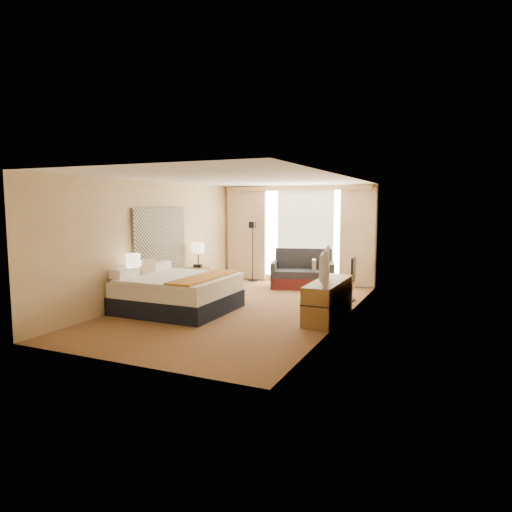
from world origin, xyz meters
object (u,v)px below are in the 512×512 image
at_px(nightstand_left, 131,297).
at_px(media_dresser, 328,299).
at_px(nightstand_right, 198,278).
at_px(lamp_left, 133,260).
at_px(loveseat, 303,275).
at_px(desk_chair, 348,281).
at_px(bed, 177,292).
at_px(lamp_right, 198,248).
at_px(television, 320,266).
at_px(floor_lamp, 252,239).

bearing_deg(nightstand_left, media_dresser, 15.84).
xyz_separation_m(nightstand_right, lamp_left, (0.03, -2.45, 0.73)).
relative_size(loveseat, desk_chair, 1.82).
relative_size(media_dresser, lamp_left, 3.06).
bearing_deg(bed, desk_chair, 39.37).
xyz_separation_m(nightstand_left, nightstand_right, (0.00, 2.50, 0.00)).
xyz_separation_m(loveseat, lamp_right, (-2.27, -1.33, 0.70)).
height_order(nightstand_right, television, television).
xyz_separation_m(nightstand_right, floor_lamp, (0.72, 1.67, 0.88)).
bearing_deg(nightstand_right, desk_chair, 3.86).
relative_size(nightstand_left, nightstand_right, 1.00).
xyz_separation_m(bed, floor_lamp, (-0.09, 3.77, 0.79)).
xyz_separation_m(nightstand_left, media_dresser, (3.70, 1.05, 0.07)).
distance_m(nightstand_left, desk_chair, 4.59).
distance_m(nightstand_left, loveseat, 4.46).
relative_size(bed, lamp_left, 3.49).
bearing_deg(loveseat, media_dresser, -78.95).
distance_m(media_dresser, lamp_right, 4.01).
distance_m(loveseat, floor_lamp, 1.80).
height_order(desk_chair, television, television).
height_order(desk_chair, lamp_right, lamp_right).
bearing_deg(media_dresser, bed, -167.33).
relative_size(nightstand_right, lamp_left, 0.94).
relative_size(loveseat, television, 1.54).
bearing_deg(desk_chair, lamp_right, -178.81).
xyz_separation_m(nightstand_left, floor_lamp, (0.72, 4.17, 0.88)).
relative_size(bed, floor_lamp, 1.26).
height_order(lamp_left, television, television).
height_order(bed, floor_lamp, floor_lamp).
xyz_separation_m(floor_lamp, lamp_right, (-0.70, -1.67, -0.13)).
height_order(floor_lamp, desk_chair, floor_lamp).
bearing_deg(nightstand_left, lamp_right, 89.59).
distance_m(desk_chair, lamp_right, 3.71).
distance_m(media_dresser, floor_lamp, 4.39).
relative_size(media_dresser, television, 1.61).
bearing_deg(loveseat, nightstand_left, -136.73).
xyz_separation_m(bed, television, (2.84, 0.24, 0.66)).
bearing_deg(media_dresser, television, -96.90).
height_order(media_dresser, lamp_right, lamp_right).
height_order(media_dresser, loveseat, loveseat).
height_order(media_dresser, bed, bed).
height_order(floor_lamp, lamp_left, floor_lamp).
xyz_separation_m(media_dresser, desk_chair, (-0.03, 1.70, 0.07)).
bearing_deg(television, bed, 81.85).
bearing_deg(floor_lamp, desk_chair, -25.74).
height_order(nightstand_left, lamp_left, lamp_left).
xyz_separation_m(loveseat, desk_chair, (1.38, -1.08, 0.10)).
distance_m(media_dresser, desk_chair, 1.70).
relative_size(nightstand_right, desk_chair, 0.58).
xyz_separation_m(nightstand_left, loveseat, (2.29, 3.83, 0.05)).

